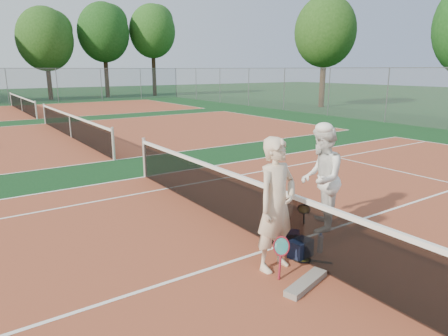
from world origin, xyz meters
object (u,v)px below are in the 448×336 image
at_px(player_a, 276,205).
at_px(net_main, 278,219).
at_px(racket_red, 281,256).
at_px(racket_spare, 302,259).
at_px(racket_black_held, 303,216).
at_px(sports_bag_navy, 300,248).
at_px(player_b, 321,179).
at_px(sports_bag_purple, 288,240).
at_px(water_bottle, 320,244).

bearing_deg(player_a, net_main, 35.98).
bearing_deg(racket_red, racket_spare, -25.50).
relative_size(racket_red, racket_black_held, 1.12).
bearing_deg(player_a, sports_bag_navy, -6.08).
bearing_deg(player_b, racket_black_held, -65.87).
height_order(net_main, player_a, player_a).
xyz_separation_m(player_b, racket_black_held, (-0.27, 0.13, -0.72)).
relative_size(player_a, sports_bag_purple, 5.49).
xyz_separation_m(net_main, racket_spare, (-0.01, -0.58, -0.49)).
relative_size(player_a, racket_red, 3.47).
distance_m(player_b, racket_black_held, 0.78).
xyz_separation_m(player_b, sports_bag_navy, (-1.12, -0.65, -0.83)).
xyz_separation_m(racket_spare, water_bottle, (0.44, 0.03, 0.14)).
xyz_separation_m(racket_red, sports_bag_navy, (0.65, 0.25, -0.14)).
bearing_deg(player_b, racket_spare, -6.83).
xyz_separation_m(net_main, water_bottle, (0.43, -0.55, -0.36)).
bearing_deg(player_b, water_bottle, 4.80).
bearing_deg(sports_bag_purple, water_bottle, -53.16).
bearing_deg(sports_bag_navy, racket_spare, -122.87).
relative_size(player_a, racket_spare, 3.34).
relative_size(player_a, sports_bag_navy, 5.47).
xyz_separation_m(racket_black_held, sports_bag_purple, (-0.80, -0.44, -0.11)).
bearing_deg(player_a, racket_spare, -17.11).
distance_m(sports_bag_purple, water_bottle, 0.52).
xyz_separation_m(player_a, water_bottle, (0.95, -0.04, -0.85)).
xyz_separation_m(net_main, sports_bag_purple, (0.12, -0.13, -0.36)).
distance_m(sports_bag_navy, water_bottle, 0.38).
bearing_deg(player_a, sports_bag_purple, 22.05).
height_order(racket_red, sports_bag_navy, racket_red).
height_order(player_b, racket_red, player_b).
bearing_deg(water_bottle, racket_spare, -175.85).
bearing_deg(net_main, sports_bag_purple, -48.35).
xyz_separation_m(player_b, sports_bag_purple, (-1.06, -0.30, -0.82)).
bearing_deg(racket_spare, racket_red, 64.97).
distance_m(racket_spare, sports_bag_purple, 0.49).
distance_m(player_b, sports_bag_purple, 1.38).
bearing_deg(player_b, net_main, -30.99).
height_order(racket_black_held, water_bottle, racket_black_held).
xyz_separation_m(racket_red, racket_black_held, (1.50, 1.03, -0.03)).
xyz_separation_m(racket_black_held, sports_bag_navy, (-0.86, -0.79, -0.11)).
height_order(racket_red, sports_bag_purple, racket_red).
bearing_deg(sports_bag_navy, player_b, 30.19).
bearing_deg(net_main, water_bottle, -51.94).
relative_size(sports_bag_purple, water_bottle, 1.22).
xyz_separation_m(player_a, player_b, (1.70, 0.68, -0.03)).
height_order(player_b, racket_black_held, player_b).
bearing_deg(racket_spare, water_bottle, -124.85).
bearing_deg(racket_red, sports_bag_purple, 0.61).
bearing_deg(net_main, racket_red, -129.01).
bearing_deg(sports_bag_purple, player_a, -149.30).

